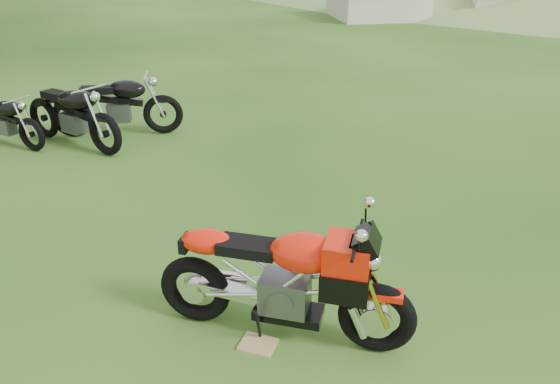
% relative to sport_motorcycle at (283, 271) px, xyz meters
% --- Properties ---
extents(ground, '(120.00, 120.00, 0.00)m').
position_rel_sport_motorcycle_xyz_m(ground, '(0.06, 1.04, -0.61)').
color(ground, '#18430E').
rests_on(ground, ground).
extents(sport_motorcycle, '(2.08, 0.67, 1.23)m').
position_rel_sport_motorcycle_xyz_m(sport_motorcycle, '(0.00, 0.00, 0.00)').
color(sport_motorcycle, red).
rests_on(sport_motorcycle, ground).
extents(plywood_board, '(0.32, 0.28, 0.02)m').
position_rel_sport_motorcycle_xyz_m(plywood_board, '(-0.17, -0.19, -0.60)').
color(plywood_board, tan).
rests_on(plywood_board, ground).
extents(vintage_moto_b, '(2.08, 1.24, 1.08)m').
position_rel_sport_motorcycle_xyz_m(vintage_moto_b, '(-4.01, 3.89, -0.07)').
color(vintage_moto_b, black).
rests_on(vintage_moto_b, ground).
extents(vintage_moto_c, '(2.10, 1.06, 1.08)m').
position_rel_sport_motorcycle_xyz_m(vintage_moto_c, '(-3.54, 4.50, -0.07)').
color(vintage_moto_c, black).
rests_on(vintage_moto_c, ground).
extents(vintage_moto_d, '(1.68, 0.84, 0.86)m').
position_rel_sport_motorcycle_xyz_m(vintage_moto_d, '(-5.10, 3.74, -0.18)').
color(vintage_moto_d, black).
rests_on(vintage_moto_d, ground).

